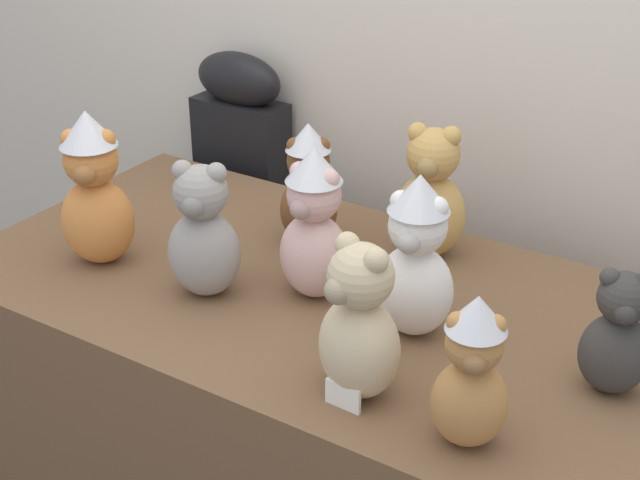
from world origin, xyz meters
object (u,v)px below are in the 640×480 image
Objects in this scene: teddy_bear_charcoal at (617,336)px; teddy_bear_sand at (359,325)px; teddy_bear_blush at (314,226)px; display_table at (320,433)px; instrument_case at (245,225)px; teddy_bear_honey at (431,196)px; teddy_bear_chestnut at (308,186)px; teddy_bear_ash at (203,234)px; teddy_bear_ginger at (94,191)px; teddy_bear_snow at (416,258)px; teddy_bear_caramel at (472,374)px.

teddy_bear_sand is (-0.38, -0.25, 0.03)m from teddy_bear_charcoal.
display_table is at bearing 91.77° from teddy_bear_blush.
teddy_bear_honey is at bearing -18.51° from instrument_case.
display_table is 5.42× the size of teddy_bear_chestnut.
teddy_bear_charcoal is at bearing -12.60° from teddy_bear_ash.
teddy_bear_chestnut is 0.83× the size of teddy_bear_ginger.
teddy_bear_ginger reaches higher than instrument_case.
display_table is at bearing 14.80° from teddy_bear_ash.
teddy_bear_snow reaches higher than instrument_case.
teddy_bear_ash is 0.29m from teddy_bear_ginger.
teddy_bear_ginger reaches higher than teddy_bear_snow.
teddy_bear_snow is at bearing -32.40° from instrument_case.
display_table is 0.65m from teddy_bear_sand.
teddy_bear_snow is at bearing -21.40° from teddy_bear_ginger.
instrument_case is at bearing 137.12° from teddy_bear_blush.
teddy_bear_ginger is (0.13, -0.70, 0.41)m from instrument_case.
teddy_bear_honey reaches higher than teddy_bear_caramel.
teddy_bear_chestnut is at bearing -173.51° from teddy_bear_honey.
instrument_case is 0.71m from teddy_bear_chestnut.
display_table is 0.77m from teddy_bear_caramel.
teddy_bear_blush is at bearing -88.06° from display_table.
teddy_bear_ash is 0.89× the size of teddy_bear_snow.
teddy_bear_sand is 0.35m from teddy_bear_blush.
display_table is 5.09× the size of teddy_bear_honey.
teddy_bear_chestnut is at bearing 59.11° from teddy_bear_ash.
teddy_bear_caramel is 0.90× the size of teddy_bear_honey.
teddy_bear_charcoal is 0.39m from teddy_bear_snow.
teddy_bear_snow is at bearing -7.96° from teddy_bear_ash.
instrument_case is at bearing 117.84° from teddy_bear_caramel.
teddy_bear_ginger reaches higher than teddy_bear_blush.
teddy_bear_caramel is 0.94× the size of teddy_bear_ash.
instrument_case is (-0.61, 0.54, 0.15)m from display_table.
display_table is 4.48× the size of teddy_bear_ginger.
teddy_bear_blush is (-0.47, 0.27, 0.03)m from teddy_bear_caramel.
teddy_bear_ginger is at bearing -169.77° from teddy_bear_sand.
teddy_bear_blush is (0.49, 0.13, -0.01)m from teddy_bear_ginger.
teddy_bear_ginger is at bearing 147.30° from teddy_bear_caramel.
teddy_bear_charcoal is 0.80× the size of teddy_bear_sand.
teddy_bear_ginger reaches higher than teddy_bear_chestnut.
teddy_bear_ash is 0.96× the size of teddy_bear_honey.
display_table is 0.58m from teddy_bear_ash.
display_table is 0.61m from teddy_bear_honey.
teddy_bear_caramel is at bearing -38.41° from teddy_bear_ginger.
teddy_bear_ginger is at bearing 166.99° from teddy_bear_charcoal.
teddy_bear_ginger reaches higher than display_table.
teddy_bear_blush is (-0.12, -0.29, 0.02)m from teddy_bear_honey.
teddy_bear_caramel is 0.69m from teddy_bear_ash.
teddy_bear_ash is (-0.06, -0.31, -0.00)m from teddy_bear_chestnut.
teddy_bear_snow is (0.73, 0.11, -0.01)m from teddy_bear_ginger.
teddy_bear_caramel is 0.92× the size of teddy_bear_sand.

